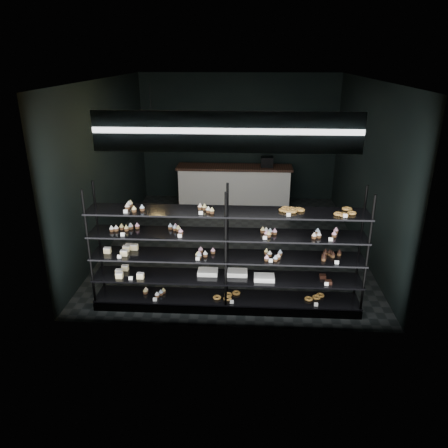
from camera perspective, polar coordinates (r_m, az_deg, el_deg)
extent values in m
cube|color=black|center=(9.01, 1.28, -2.35)|extent=(5.00, 6.00, 0.01)
cube|color=black|center=(8.26, 1.47, 18.35)|extent=(5.00, 6.00, 0.01)
cube|color=black|center=(11.43, 1.93, 11.16)|extent=(5.00, 0.01, 3.20)
cube|color=black|center=(5.63, 0.25, 0.19)|extent=(5.00, 0.01, 3.20)
cube|color=black|center=(8.94, -15.01, 7.52)|extent=(0.01, 6.00, 3.20)
cube|color=black|center=(8.78, 18.03, 6.95)|extent=(0.01, 6.00, 3.20)
cube|color=black|center=(6.82, 0.32, -10.25)|extent=(4.00, 0.50, 0.12)
cylinder|color=black|center=(6.58, -17.20, -3.40)|extent=(0.04, 0.04, 1.85)
cylinder|color=black|center=(6.96, -16.00, -1.89)|extent=(0.04, 0.04, 1.85)
cylinder|color=black|center=(6.18, 0.23, -4.02)|extent=(0.04, 0.04, 1.85)
cylinder|color=black|center=(6.58, 0.44, -2.37)|extent=(0.04, 0.04, 1.85)
cylinder|color=black|center=(6.39, 18.19, -4.26)|extent=(0.04, 0.04, 1.85)
cylinder|color=black|center=(6.78, 17.32, -2.66)|extent=(0.04, 0.04, 1.85)
cube|color=black|center=(6.77, 0.32, -9.60)|extent=(4.00, 0.50, 0.03)
cube|color=black|center=(6.60, 0.33, -7.00)|extent=(4.00, 0.50, 0.02)
cube|color=black|center=(6.44, 0.33, -4.26)|extent=(4.00, 0.50, 0.02)
cube|color=black|center=(6.29, 0.34, -1.39)|extent=(4.00, 0.50, 0.02)
cube|color=black|center=(6.17, 0.35, 1.61)|extent=(4.00, 0.50, 0.02)
cube|color=white|center=(6.20, -12.28, 1.58)|extent=(0.06, 0.04, 0.06)
cube|color=white|center=(6.01, -2.58, 1.42)|extent=(0.06, 0.04, 0.06)
cube|color=white|center=(6.00, 8.39, 1.18)|extent=(0.05, 0.04, 0.06)
cube|color=white|center=(6.11, 15.31, 1.01)|extent=(0.06, 0.04, 0.06)
cube|color=white|center=(6.37, -13.44, -1.36)|extent=(0.06, 0.04, 0.06)
cube|color=white|center=(6.19, -6.22, -1.56)|extent=(0.05, 0.04, 0.06)
cube|color=white|center=(6.11, 5.66, -1.83)|extent=(0.05, 0.04, 0.06)
cube|color=white|center=(6.20, 13.33, -1.97)|extent=(0.06, 0.04, 0.06)
cube|color=white|center=(6.53, -13.84, -4.17)|extent=(0.06, 0.04, 0.06)
cube|color=white|center=(6.29, -3.25, -4.57)|extent=(0.06, 0.04, 0.06)
cube|color=white|center=(6.26, 6.25, -4.79)|extent=(0.05, 0.04, 0.06)
cube|color=white|center=(6.37, 14.26, -4.88)|extent=(0.06, 0.04, 0.06)
cube|color=white|center=(6.65, -12.33, -6.94)|extent=(0.06, 0.04, 0.06)
cube|color=white|center=(6.52, 13.62, -7.64)|extent=(0.06, 0.04, 0.06)
cube|color=white|center=(6.74, -9.33, -9.71)|extent=(0.06, 0.04, 0.06)
cube|color=white|center=(6.60, 0.79, -10.14)|extent=(0.05, 0.04, 0.06)
cube|color=white|center=(6.68, 12.27, -10.26)|extent=(0.06, 0.04, 0.06)
cube|color=#0D1943|center=(5.40, 0.32, 11.94)|extent=(3.20, 0.04, 0.45)
cube|color=white|center=(5.38, 0.30, 11.90)|extent=(3.30, 0.02, 0.50)
cylinder|color=black|center=(7.52, -9.60, 15.47)|extent=(0.01, 0.01, 0.57)
sphere|color=#F8BE56|center=(7.57, -9.39, 12.12)|extent=(0.32, 0.32, 0.32)
cube|color=beige|center=(11.21, 1.34, 4.97)|extent=(2.79, 0.60, 0.92)
cube|color=black|center=(11.08, 1.37, 7.40)|extent=(2.90, 0.65, 0.06)
cube|color=black|center=(11.05, 5.62, 8.08)|extent=(0.30, 0.30, 0.25)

